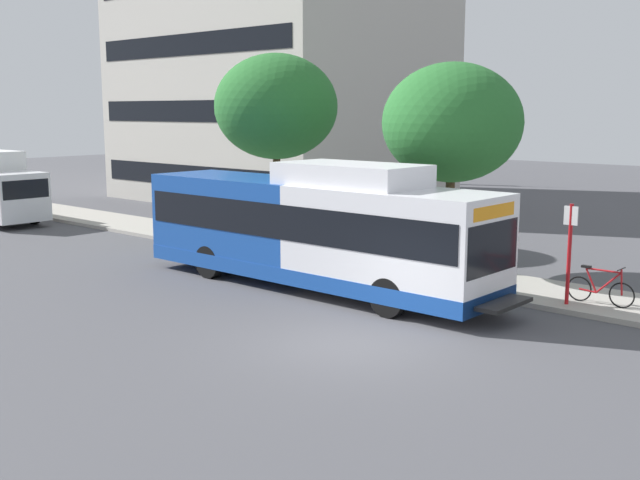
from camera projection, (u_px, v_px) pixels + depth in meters
ground_plane at (135, 289)px, 21.98m from camera, size 120.00×120.00×0.00m
sidewalk_curb at (344, 260)px, 25.82m from camera, size 3.00×56.00×0.14m
transit_bus at (314, 230)px, 21.81m from camera, size 2.58×12.25×3.65m
bus_stop_sign_pole at (570, 246)px, 19.43m from camera, size 0.10×0.36×2.60m
bicycle_parked at (600, 288)px, 19.55m from camera, size 0.52×1.76×1.02m
street_tree_near_stop at (452, 123)px, 23.12m from camera, size 4.26×4.26×6.37m
street_tree_mid_block at (276, 107)px, 28.39m from camera, size 4.59×4.59×7.02m
lattice_comm_tower at (157, 78)px, 58.76m from camera, size 1.10×1.10×23.22m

